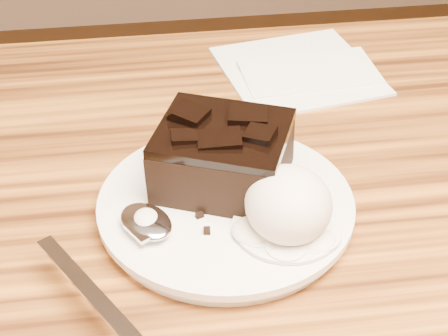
{
  "coord_description": "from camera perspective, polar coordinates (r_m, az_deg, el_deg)",
  "views": [
    {
      "loc": [
        -0.11,
        -0.34,
        1.12
      ],
      "look_at": [
        -0.05,
        0.09,
        0.79
      ],
      "focal_mm": 57.37,
      "sensor_mm": 36.0,
      "label": 1
    }
  ],
  "objects": [
    {
      "name": "spoon",
      "position": [
        0.53,
        -6.21,
        -4.4
      ],
      "size": [
        0.13,
        0.18,
        0.01
      ],
      "primitive_type": null,
      "rotation": [
        0.0,
        0.0,
        0.55
      ],
      "color": "silver",
      "rests_on": "plate"
    },
    {
      "name": "plate",
      "position": [
        0.56,
        0.14,
        -3.22
      ],
      "size": [
        0.2,
        0.2,
        0.02
      ],
      "primitive_type": "cylinder",
      "color": "silver",
      "rests_on": "dining_table"
    },
    {
      "name": "crumb_c",
      "position": [
        0.54,
        -1.96,
        -3.79
      ],
      "size": [
        0.01,
        0.01,
        0.0
      ],
      "primitive_type": "cube",
      "rotation": [
        0.0,
        0.0,
        0.39
      ],
      "color": "black",
      "rests_on": "plate"
    },
    {
      "name": "crumb_b",
      "position": [
        0.55,
        -2.92,
        -2.9
      ],
      "size": [
        0.01,
        0.01,
        0.0
      ],
      "primitive_type": "cube",
      "rotation": [
        0.0,
        0.0,
        0.8
      ],
      "color": "black",
      "rests_on": "plate"
    },
    {
      "name": "ice_cream_scoop",
      "position": [
        0.52,
        5.16,
        -2.91
      ],
      "size": [
        0.06,
        0.07,
        0.05
      ],
      "primitive_type": "ellipsoid",
      "color": "#EFE3CF",
      "rests_on": "plate"
    },
    {
      "name": "melt_puddle",
      "position": [
        0.53,
        5.04,
        -4.64
      ],
      "size": [
        0.08,
        0.08,
        0.0
      ],
      "primitive_type": "cylinder",
      "color": "white",
      "rests_on": "plate"
    },
    {
      "name": "napkin",
      "position": [
        0.75,
        5.92,
        7.83
      ],
      "size": [
        0.17,
        0.17,
        0.01
      ],
      "primitive_type": "cube",
      "rotation": [
        0.0,
        0.0,
        0.18
      ],
      "color": "white",
      "rests_on": "dining_table"
    },
    {
      "name": "brownie",
      "position": [
        0.56,
        -0.09,
        0.71
      ],
      "size": [
        0.12,
        0.12,
        0.05
      ],
      "primitive_type": "cube",
      "rotation": [
        0.0,
        0.0,
        -0.39
      ],
      "color": "black",
      "rests_on": "plate"
    },
    {
      "name": "crumb_a",
      "position": [
        0.52,
        -1.37,
        -5.02
      ],
      "size": [
        0.01,
        0.01,
        0.0
      ],
      "primitive_type": "cube",
      "rotation": [
        0.0,
        0.0,
        1.48
      ],
      "color": "black",
      "rests_on": "plate"
    }
  ]
}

